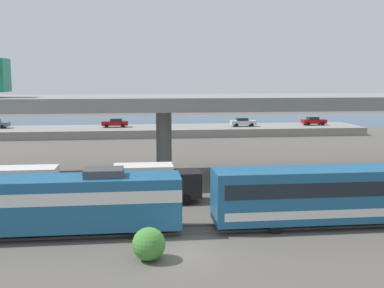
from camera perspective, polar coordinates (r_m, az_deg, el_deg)
ground_plane at (r=26.77m, az=-1.00°, el=-13.29°), size 260.00×260.00×0.00m
rail_strip_near at (r=29.82m, az=-1.62°, el=-10.89°), size 110.00×0.12×0.12m
rail_strip_far at (r=31.18m, az=-1.85°, el=-10.03°), size 110.00×0.12×0.12m
train_locomotive at (r=30.28m, az=-16.73°, el=-6.73°), size 15.43×3.04×4.18m
train_coach_lead at (r=33.63m, az=21.39°, el=-5.52°), size 21.74×3.04×3.86m
highway_overpass at (r=44.94m, az=-3.50°, el=4.96°), size 96.00×11.14×8.05m
service_truck_west at (r=36.77m, az=-4.59°, el=-4.69°), size 6.80×2.46×3.04m
service_truck_east at (r=37.95m, az=-20.90°, el=-4.80°), size 6.80×2.46×3.04m
pier_parking_lot at (r=80.36m, az=-4.80°, el=1.60°), size 72.40×10.44×1.36m
parked_car_0 at (r=80.85m, az=-9.40°, el=2.60°), size 4.45×1.87×1.50m
parked_car_1 at (r=81.54m, az=6.27°, el=2.70°), size 4.37×1.88×1.50m
parked_car_3 at (r=86.02m, az=14.69°, el=2.77°), size 4.23×1.85×1.50m
harbor_water at (r=103.30m, az=-5.19°, el=2.67°), size 140.00×36.00×0.01m
shrub_right at (r=25.69m, az=-5.32°, el=-12.12°), size 1.81×1.81×1.81m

